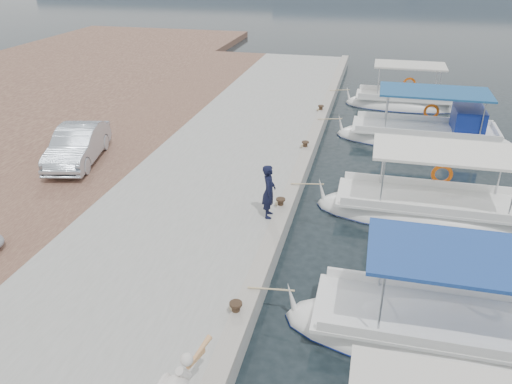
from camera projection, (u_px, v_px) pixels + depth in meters
ground at (282, 250)px, 13.93m from camera, size 400.00×400.00×0.00m
concrete_quay at (229, 164)px, 18.80m from camera, size 6.00×40.00×0.50m
quay_curb at (303, 163)px, 18.08m from camera, size 0.44×40.00×0.12m
cobblestone_strip at (109, 152)px, 19.85m from camera, size 4.00×40.00×0.50m
fishing_caique_b at (454, 338)px, 10.63m from camera, size 7.34×2.38×2.83m
fishing_caique_c at (431, 213)px, 15.59m from camera, size 7.14×2.39×2.83m
fishing_caique_d at (426, 137)px, 21.57m from camera, size 7.46×2.59×2.83m
fishing_caique_e at (402, 105)px, 26.23m from camera, size 5.89×2.23×2.83m
mooring_bollards at (281, 203)px, 15.00m from camera, size 0.28×20.28×0.33m
fisherman at (269, 191)px, 14.30m from camera, size 0.46×0.63×1.61m
parked_car at (78, 145)px, 18.07m from camera, size 2.24×4.15×1.30m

